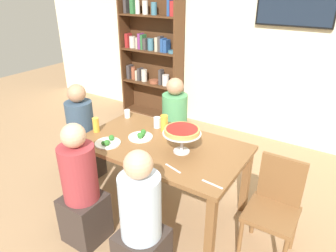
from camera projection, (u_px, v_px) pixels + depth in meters
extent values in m
plane|color=#9E7A56|center=(163.00, 206.00, 3.21)|extent=(12.00, 12.00, 0.00)
cube|color=beige|center=(249.00, 40.00, 4.28)|extent=(8.00, 0.12, 2.80)
cube|color=brown|center=(162.00, 146.00, 2.90)|extent=(1.56, 0.92, 0.04)
cube|color=brown|center=(82.00, 175.00, 3.11)|extent=(0.07, 0.07, 0.70)
cube|color=brown|center=(210.00, 232.00, 2.40)|extent=(0.07, 0.07, 0.70)
cube|color=brown|center=(132.00, 143.00, 3.72)|extent=(0.07, 0.07, 0.70)
cube|color=brown|center=(246.00, 181.00, 3.01)|extent=(0.07, 0.07, 0.70)
cube|color=#4C2D19|center=(126.00, 48.00, 5.27)|extent=(0.03, 0.30, 2.20)
cube|color=#4C2D19|center=(179.00, 55.00, 4.74)|extent=(0.03, 0.30, 2.20)
cube|color=#4C2D19|center=(156.00, 50.00, 5.11)|extent=(1.10, 0.02, 2.20)
cube|color=#4C2D19|center=(152.00, 113.00, 5.47)|extent=(1.04, 0.28, 0.02)
cube|color=#4C2D19|center=(152.00, 83.00, 5.23)|extent=(1.04, 0.28, 0.02)
cube|color=#4C2D19|center=(151.00, 51.00, 5.00)|extent=(1.04, 0.28, 0.02)
cube|color=#4C2D19|center=(150.00, 15.00, 4.76)|extent=(1.04, 0.28, 0.02)
cube|color=#3D3838|center=(130.00, 72.00, 5.41)|extent=(0.06, 0.13, 0.24)
cylinder|color=brown|center=(133.00, 73.00, 5.37)|extent=(0.08, 0.08, 0.21)
cube|color=#B2A88E|center=(138.00, 75.00, 5.33)|extent=(0.04, 0.13, 0.18)
cube|color=#3D3838|center=(140.00, 74.00, 5.30)|extent=(0.04, 0.13, 0.22)
cylinder|color=beige|center=(144.00, 75.00, 5.26)|extent=(0.10, 0.10, 0.20)
cylinder|color=brown|center=(154.00, 81.00, 5.19)|extent=(0.17, 0.17, 0.05)
cube|color=#3D3838|center=(161.00, 77.00, 5.08)|extent=(0.05, 0.10, 0.25)
cylinder|color=silver|center=(166.00, 80.00, 5.05)|extent=(0.12, 0.12, 0.18)
cylinder|color=silver|center=(175.00, 86.00, 4.99)|extent=(0.14, 0.14, 0.05)
cube|color=maroon|center=(128.00, 40.00, 5.17)|extent=(0.06, 0.13, 0.23)
cylinder|color=beige|center=(132.00, 42.00, 5.14)|extent=(0.11, 0.11, 0.19)
cube|color=#B2A88E|center=(139.00, 43.00, 5.08)|extent=(0.04, 0.13, 0.18)
cube|color=#7A3370|center=(141.00, 41.00, 5.04)|extent=(0.05, 0.13, 0.25)
cube|color=#2D6B38|center=(143.00, 42.00, 5.02)|extent=(0.04, 0.13, 0.24)
cube|color=#3D3838|center=(146.00, 44.00, 5.00)|extent=(0.06, 0.13, 0.18)
cylinder|color=#3D7084|center=(151.00, 44.00, 4.95)|extent=(0.10, 0.10, 0.19)
cube|color=#B2A88E|center=(158.00, 44.00, 4.88)|extent=(0.05, 0.13, 0.22)
cube|color=#3D3838|center=(161.00, 44.00, 4.85)|extent=(0.05, 0.11, 0.24)
cube|color=navy|center=(163.00, 45.00, 4.83)|extent=(0.05, 0.13, 0.21)
cube|color=navy|center=(167.00, 46.00, 4.80)|extent=(0.06, 0.13, 0.19)
cylinder|color=#3D7084|center=(172.00, 52.00, 4.78)|extent=(0.14, 0.14, 0.04)
cube|color=#3D3838|center=(126.00, 5.00, 4.94)|extent=(0.06, 0.10, 0.24)
cube|color=#2D6B38|center=(134.00, 6.00, 4.87)|extent=(0.07, 0.13, 0.22)
cylinder|color=silver|center=(138.00, 7.00, 4.83)|extent=(0.08, 0.08, 0.20)
cylinder|color=silver|center=(145.00, 7.00, 4.76)|extent=(0.09, 0.09, 0.20)
cylinder|color=#3D7084|center=(154.00, 9.00, 4.68)|extent=(0.09, 0.09, 0.19)
cube|color=navy|center=(170.00, 8.00, 4.52)|extent=(0.04, 0.13, 0.24)
cube|color=maroon|center=(174.00, 8.00, 4.50)|extent=(0.07, 0.13, 0.22)
cube|color=black|center=(296.00, 4.00, 3.72)|extent=(0.94, 0.05, 0.54)
cube|color=#192333|center=(296.00, 4.00, 3.70)|extent=(0.90, 0.01, 0.50)
cylinder|color=silver|center=(140.00, 207.00, 2.15)|extent=(0.30, 0.30, 0.50)
sphere|color=tan|center=(138.00, 165.00, 2.00)|extent=(0.20, 0.20, 0.20)
cube|color=#382D28|center=(174.00, 149.00, 3.84)|extent=(0.34, 0.34, 0.45)
cylinder|color=#4C935B|center=(175.00, 115.00, 3.64)|extent=(0.30, 0.30, 0.50)
sphere|color=#A87A5B|center=(175.00, 86.00, 3.49)|extent=(0.20, 0.20, 0.20)
cube|color=#382D28|center=(85.00, 159.00, 3.63)|extent=(0.34, 0.34, 0.45)
cylinder|color=#33475B|center=(80.00, 123.00, 3.43)|extent=(0.30, 0.30, 0.50)
sphere|color=#A87A5B|center=(76.00, 93.00, 3.28)|extent=(0.20, 0.20, 0.20)
cube|color=#382D28|center=(86.00, 217.00, 2.73)|extent=(0.34, 0.34, 0.45)
cylinder|color=#993338|center=(79.00, 173.00, 2.52)|extent=(0.30, 0.30, 0.50)
sphere|color=tan|center=(73.00, 136.00, 2.37)|extent=(0.20, 0.20, 0.20)
cube|color=brown|center=(271.00, 214.00, 2.47)|extent=(0.40, 0.40, 0.04)
cube|color=brown|center=(281.00, 180.00, 2.51)|extent=(0.36, 0.04, 0.42)
cylinder|color=brown|center=(240.00, 240.00, 2.52)|extent=(0.04, 0.04, 0.41)
cylinder|color=brown|center=(294.00, 230.00, 2.61)|extent=(0.04, 0.04, 0.41)
cylinder|color=brown|center=(254.00, 215.00, 2.78)|extent=(0.04, 0.04, 0.41)
cylinder|color=silver|center=(182.00, 151.00, 2.76)|extent=(0.15, 0.15, 0.01)
cylinder|color=silver|center=(182.00, 142.00, 2.72)|extent=(0.03, 0.03, 0.17)
cylinder|color=silver|center=(182.00, 133.00, 2.68)|extent=(0.35, 0.35, 0.01)
cylinder|color=tan|center=(182.00, 131.00, 2.67)|extent=(0.32, 0.32, 0.04)
cylinder|color=maroon|center=(182.00, 129.00, 2.66)|extent=(0.28, 0.28, 0.00)
cylinder|color=white|center=(141.00, 137.00, 3.01)|extent=(0.24, 0.24, 0.01)
sphere|color=#2D7028|center=(140.00, 135.00, 2.99)|extent=(0.04, 0.04, 0.04)
sphere|color=#2D7028|center=(140.00, 136.00, 2.96)|extent=(0.05, 0.05, 0.05)
sphere|color=#2D7028|center=(143.00, 132.00, 3.04)|extent=(0.05, 0.05, 0.05)
sphere|color=#2D7028|center=(142.00, 134.00, 2.99)|extent=(0.05, 0.05, 0.05)
cylinder|color=white|center=(108.00, 143.00, 2.90)|extent=(0.24, 0.24, 0.01)
sphere|color=#2D7028|center=(111.00, 138.00, 2.92)|extent=(0.05, 0.05, 0.05)
sphere|color=#2D7028|center=(108.00, 142.00, 2.85)|extent=(0.04, 0.04, 0.04)
sphere|color=#2D7028|center=(107.00, 143.00, 2.83)|extent=(0.06, 0.06, 0.06)
sphere|color=#2D7028|center=(103.00, 143.00, 2.84)|extent=(0.04, 0.04, 0.04)
cylinder|color=gold|center=(164.00, 123.00, 3.12)|extent=(0.08, 0.08, 0.17)
cylinder|color=gold|center=(96.00, 125.00, 3.10)|extent=(0.06, 0.06, 0.15)
cylinder|color=white|center=(157.00, 122.00, 3.20)|extent=(0.07, 0.07, 0.11)
cylinder|color=white|center=(127.00, 114.00, 3.45)|extent=(0.06, 0.06, 0.09)
cylinder|color=white|center=(192.00, 134.00, 2.97)|extent=(0.07, 0.07, 0.10)
cube|color=silver|center=(212.00, 184.00, 2.31)|extent=(0.18, 0.03, 0.00)
cube|color=silver|center=(173.00, 168.00, 2.51)|extent=(0.18, 0.07, 0.00)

